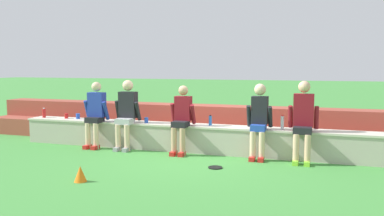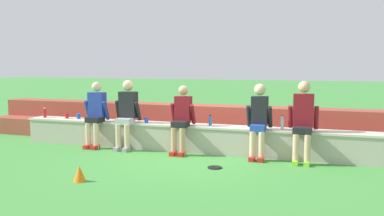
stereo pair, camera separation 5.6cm
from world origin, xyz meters
name	(u,v)px [view 2 (the right image)]	position (x,y,z in m)	size (l,w,h in m)	color
ground_plane	(198,154)	(0.00, 0.00, 0.00)	(80.00, 80.00, 0.00)	#428E3D
stone_seating_wall	(201,138)	(0.00, 0.23, 0.29)	(8.19, 0.51, 0.55)	#B7AF9E
brick_bleachers	(215,127)	(0.00, 1.34, 0.35)	(11.70, 1.20, 0.83)	#9C4636
person_far_left	(96,112)	(-2.30, -0.03, 0.77)	(0.54, 0.48, 1.41)	beige
person_left_of_center	(127,111)	(-1.58, 0.02, 0.80)	(0.55, 0.54, 1.46)	beige
person_center	(182,117)	(-0.33, -0.02, 0.73)	(0.50, 0.56, 1.37)	tan
person_right_of_center	(259,119)	(1.21, -0.01, 0.77)	(0.48, 0.50, 1.43)	beige
person_far_right	(303,119)	(2.02, 0.00, 0.81)	(0.54, 0.57, 1.49)	#DBAD89
water_bottle_near_left	(210,121)	(0.19, 0.25, 0.66)	(0.06, 0.06, 0.21)	blue
water_bottle_near_right	(45,113)	(-3.83, 0.23, 0.66)	(0.08, 0.08, 0.23)	red
water_bottle_mid_left	(282,123)	(1.63, 0.20, 0.69)	(0.06, 0.06, 0.28)	silver
plastic_cup_middle	(67,116)	(-3.24, 0.25, 0.61)	(0.08, 0.08, 0.12)	red
plastic_cup_left_end	(146,120)	(-1.21, 0.19, 0.61)	(0.08, 0.08, 0.11)	blue
plastic_cup_right_end	(78,116)	(-2.96, 0.29, 0.62)	(0.09, 0.09, 0.12)	blue
frisbee	(215,168)	(0.61, -0.94, 0.01)	(0.25, 0.25, 0.02)	black
sports_cone	(80,174)	(-1.14, -2.38, 0.12)	(0.19, 0.19, 0.25)	orange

